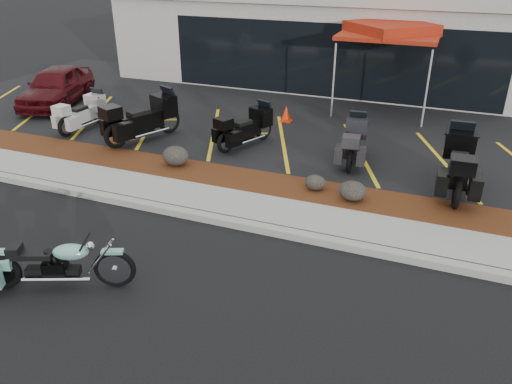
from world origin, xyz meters
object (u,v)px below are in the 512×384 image
at_px(hero_cruiser, 114,263).
at_px(traffic_cone, 286,114).
at_px(popup_canopy, 391,31).
at_px(touring_white, 98,105).
at_px(parked_car, 56,86).

xyz_separation_m(hero_cruiser, traffic_cone, (0.01, 9.07, -0.07)).
xyz_separation_m(hero_cruiser, popup_canopy, (2.66, 11.52, 2.27)).
height_order(hero_cruiser, traffic_cone, hero_cruiser).
bearing_deg(hero_cruiser, touring_white, 106.48).
relative_size(touring_white, parked_car, 0.51).
bearing_deg(parked_car, popup_canopy, 1.45).
height_order(touring_white, popup_canopy, popup_canopy).
height_order(touring_white, parked_car, parked_car).
xyz_separation_m(touring_white, popup_canopy, (8.09, 4.74, 2.03)).
bearing_deg(popup_canopy, traffic_cone, -141.27).
bearing_deg(parked_car, hero_cruiser, -61.39).
distance_m(touring_white, popup_canopy, 9.59).
height_order(parked_car, popup_canopy, popup_canopy).
relative_size(parked_car, popup_canopy, 1.17).
bearing_deg(parked_car, touring_white, -40.86).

